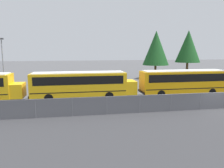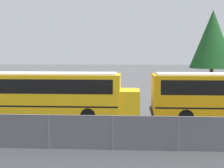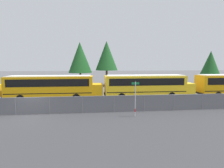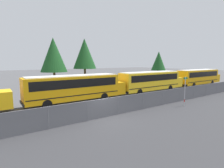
{
  "view_description": "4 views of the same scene",
  "coord_description": "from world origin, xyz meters",
  "px_view_note": "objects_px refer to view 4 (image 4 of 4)",
  "views": [
    {
      "loc": [
        -13.59,
        -18.89,
        5.82
      ],
      "look_at": [
        -9.27,
        5.68,
        1.88
      ],
      "focal_mm": 35.0,
      "sensor_mm": 36.0,
      "label": 1
    },
    {
      "loc": [
        -6.85,
        -14.43,
        4.65
      ],
      "look_at": [
        -8.1,
        6.57,
        2.48
      ],
      "focal_mm": 50.0,
      "sensor_mm": 36.0,
      "label": 2
    },
    {
      "loc": [
        5.77,
        -16.71,
        4.79
      ],
      "look_at": [
        8.13,
        5.92,
        2.12
      ],
      "focal_mm": 28.0,
      "sensor_mm": 36.0,
      "label": 3
    },
    {
      "loc": [
        -7.68,
        -12.36,
        4.78
      ],
      "look_at": [
        4.96,
        5.89,
        1.94
      ],
      "focal_mm": 28.0,
      "sensor_mm": 36.0,
      "label": 4
    }
  ],
  "objects_px": {
    "school_bus_3": "(152,80)",
    "tree_1": "(159,61)",
    "school_bus_4": "(199,76)",
    "street_sign": "(185,91)",
    "school_bus_2": "(76,86)",
    "tree_3": "(54,55)",
    "tree_2": "(85,54)"
  },
  "relations": [
    {
      "from": "school_bus_3",
      "to": "tree_2",
      "type": "distance_m",
      "value": 15.85
    },
    {
      "from": "school_bus_4",
      "to": "street_sign",
      "type": "height_order",
      "value": "school_bus_4"
    },
    {
      "from": "school_bus_2",
      "to": "street_sign",
      "type": "height_order",
      "value": "school_bus_2"
    },
    {
      "from": "school_bus_2",
      "to": "tree_3",
      "type": "xyz_separation_m",
      "value": [
        2.36,
        16.48,
        4.21
      ]
    },
    {
      "from": "street_sign",
      "to": "tree_1",
      "type": "relative_size",
      "value": 0.41
    },
    {
      "from": "school_bus_2",
      "to": "tree_3",
      "type": "bearing_deg",
      "value": 81.86
    },
    {
      "from": "school_bus_3",
      "to": "street_sign",
      "type": "relative_size",
      "value": 3.9
    },
    {
      "from": "tree_1",
      "to": "tree_2",
      "type": "xyz_separation_m",
      "value": [
        -25.31,
        -1.99,
        1.42
      ]
    },
    {
      "from": "tree_2",
      "to": "school_bus_2",
      "type": "bearing_deg",
      "value": -119.49
    },
    {
      "from": "school_bus_2",
      "to": "tree_2",
      "type": "xyz_separation_m",
      "value": [
        8.15,
        14.41,
        4.52
      ]
    },
    {
      "from": "school_bus_2",
      "to": "tree_2",
      "type": "bearing_deg",
      "value": 60.51
    },
    {
      "from": "school_bus_3",
      "to": "tree_1",
      "type": "relative_size",
      "value": 1.58
    },
    {
      "from": "tree_1",
      "to": "tree_2",
      "type": "relative_size",
      "value": 0.82
    },
    {
      "from": "tree_2",
      "to": "school_bus_3",
      "type": "bearing_deg",
      "value": -72.95
    },
    {
      "from": "street_sign",
      "to": "tree_2",
      "type": "relative_size",
      "value": 0.33
    },
    {
      "from": "school_bus_2",
      "to": "school_bus_4",
      "type": "xyz_separation_m",
      "value": [
        25.85,
        -0.36,
        0.0
      ]
    },
    {
      "from": "tree_3",
      "to": "street_sign",
      "type": "bearing_deg",
      "value": -74.72
    },
    {
      "from": "street_sign",
      "to": "school_bus_4",
      "type": "bearing_deg",
      "value": 24.88
    },
    {
      "from": "school_bus_3",
      "to": "school_bus_4",
      "type": "distance_m",
      "value": 13.25
    },
    {
      "from": "school_bus_2",
      "to": "tree_1",
      "type": "relative_size",
      "value": 1.58
    },
    {
      "from": "school_bus_4",
      "to": "tree_1",
      "type": "distance_m",
      "value": 18.67
    },
    {
      "from": "tree_2",
      "to": "tree_1",
      "type": "bearing_deg",
      "value": 4.5
    },
    {
      "from": "street_sign",
      "to": "school_bus_2",
      "type": "bearing_deg",
      "value": 138.14
    },
    {
      "from": "tree_2",
      "to": "tree_3",
      "type": "xyz_separation_m",
      "value": [
        -5.79,
        2.07,
        -0.31
      ]
    },
    {
      "from": "school_bus_3",
      "to": "school_bus_4",
      "type": "bearing_deg",
      "value": -1.05
    },
    {
      "from": "school_bus_4",
      "to": "street_sign",
      "type": "distance_m",
      "value": 18.49
    },
    {
      "from": "street_sign",
      "to": "tree_3",
      "type": "distance_m",
      "value": 25.91
    },
    {
      "from": "school_bus_3",
      "to": "street_sign",
      "type": "bearing_deg",
      "value": -113.71
    },
    {
      "from": "school_bus_2",
      "to": "street_sign",
      "type": "relative_size",
      "value": 3.9
    },
    {
      "from": "school_bus_2",
      "to": "street_sign",
      "type": "bearing_deg",
      "value": -41.86
    },
    {
      "from": "tree_2",
      "to": "tree_3",
      "type": "bearing_deg",
      "value": 160.33
    },
    {
      "from": "school_bus_3",
      "to": "tree_3",
      "type": "relative_size",
      "value": 1.3
    }
  ]
}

